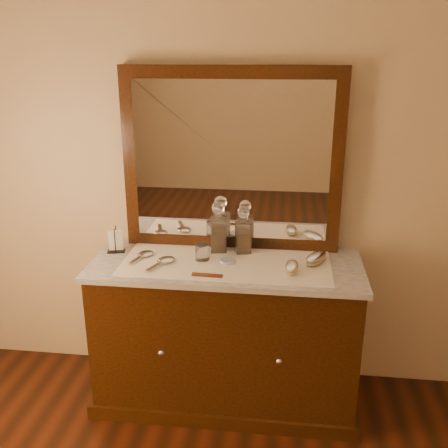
{
  "coord_description": "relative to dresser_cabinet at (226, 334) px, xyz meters",
  "views": [
    {
      "loc": [
        0.29,
        -0.49,
        1.91
      ],
      "look_at": [
        0.0,
        1.85,
        1.1
      ],
      "focal_mm": 40.27,
      "sensor_mm": 36.0,
      "label": 1
    }
  ],
  "objects": [
    {
      "name": "decanter_left",
      "position": [
        -0.06,
        0.15,
        0.55
      ],
      "size": [
        0.1,
        0.1,
        0.29
      ],
      "color": "brown",
      "rests_on": "lace_runner"
    },
    {
      "name": "tumblers",
      "position": [
        -0.13,
        0.01,
        0.49
      ],
      "size": [
        0.08,
        0.08,
        0.09
      ],
      "color": "white",
      "rests_on": "lace_runner"
    },
    {
      "name": "mirror_frame",
      "position": [
        0.0,
        0.25,
        0.94
      ],
      "size": [
        1.2,
        0.08,
        1.0
      ],
      "primitive_type": "cube",
      "color": "black",
      "rests_on": "marble_top"
    },
    {
      "name": "marble_top",
      "position": [
        0.0,
        0.0,
        0.42
      ],
      "size": [
        1.44,
        0.59,
        0.03
      ],
      "primitive_type": "cube",
      "color": "white",
      "rests_on": "dresser_cabinet"
    },
    {
      "name": "dresser_cabinet",
      "position": [
        0.0,
        0.0,
        0.0
      ],
      "size": [
        1.4,
        0.55,
        0.82
      ],
      "primitive_type": "cube",
      "color": "black",
      "rests_on": "floor"
    },
    {
      "name": "mirror_glass",
      "position": [
        0.0,
        0.21,
        0.94
      ],
      "size": [
        1.06,
        0.01,
        0.86
      ],
      "primitive_type": "cube",
      "color": "white",
      "rests_on": "marble_top"
    },
    {
      "name": "lace_runner",
      "position": [
        0.0,
        -0.02,
        0.44
      ],
      "size": [
        1.1,
        0.45,
        0.0
      ],
      "primitive_type": "cube",
      "color": "white",
      "rests_on": "marble_top"
    },
    {
      "name": "napkin_rack",
      "position": [
        -0.63,
        0.07,
        0.5
      ],
      "size": [
        0.11,
        0.08,
        0.14
      ],
      "color": "black",
      "rests_on": "marble_top"
    },
    {
      "name": "pin_dish",
      "position": [
        0.01,
        -0.01,
        0.45
      ],
      "size": [
        0.08,
        0.08,
        0.01
      ],
      "primitive_type": "cylinder",
      "rotation": [
        0.0,
        0.0,
        -0.02
      ],
      "color": "white",
      "rests_on": "lace_runner"
    },
    {
      "name": "dresser_plinth",
      "position": [
        0.0,
        0.0,
        -0.37
      ],
      "size": [
        1.46,
        0.59,
        0.08
      ],
      "primitive_type": "cube",
      "color": "black",
      "rests_on": "floor"
    },
    {
      "name": "decanter_right",
      "position": [
        0.08,
        0.15,
        0.55
      ],
      "size": [
        0.1,
        0.1,
        0.27
      ],
      "color": "brown",
      "rests_on": "lace_runner"
    },
    {
      "name": "comb",
      "position": [
        -0.07,
        -0.19,
        0.45
      ],
      "size": [
        0.16,
        0.04,
        0.01
      ],
      "primitive_type": "cube",
      "rotation": [
        0.0,
        0.0,
        -0.05
      ],
      "color": "brown",
      "rests_on": "lace_runner"
    },
    {
      "name": "hand_mirror_inner",
      "position": [
        -0.33,
        -0.06,
        0.45
      ],
      "size": [
        0.13,
        0.23,
        0.02
      ],
      "color": "silver",
      "rests_on": "lace_runner"
    },
    {
      "name": "knob_right",
      "position": [
        0.3,
        -0.28,
        0.04
      ],
      "size": [
        0.04,
        0.04,
        0.04
      ],
      "primitive_type": "sphere",
      "color": "silver",
      "rests_on": "dresser_cabinet"
    },
    {
      "name": "brush_near",
      "position": [
        0.34,
        -0.08,
        0.46
      ],
      "size": [
        0.08,
        0.16,
        0.04
      ],
      "color": "tan",
      "rests_on": "lace_runner"
    },
    {
      "name": "brush_far",
      "position": [
        0.47,
        0.04,
        0.47
      ],
      "size": [
        0.15,
        0.2,
        0.05
      ],
      "color": "tan",
      "rests_on": "lace_runner"
    },
    {
      "name": "hand_mirror_outer",
      "position": [
        -0.46,
        0.02,
        0.45
      ],
      "size": [
        0.11,
        0.21,
        0.02
      ],
      "color": "silver",
      "rests_on": "lace_runner"
    },
    {
      "name": "knob_left",
      "position": [
        -0.3,
        -0.28,
        0.04
      ],
      "size": [
        0.04,
        0.04,
        0.04
      ],
      "primitive_type": "sphere",
      "color": "silver",
      "rests_on": "dresser_cabinet"
    }
  ]
}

